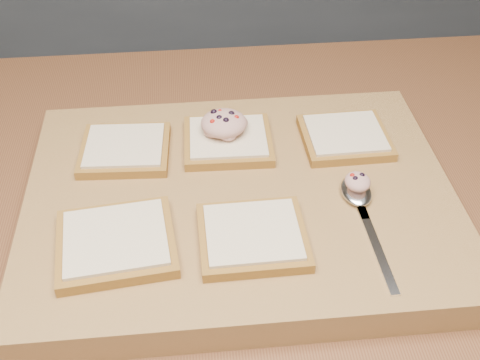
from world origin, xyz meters
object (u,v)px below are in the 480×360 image
Objects in this scene: bread_far_center at (228,140)px; tuna_salad_dollop at (224,123)px; spoon at (359,199)px; cutting_board at (240,202)px.

tuna_salad_dollop is at bearing 117.48° from bread_far_center.
spoon is at bearing -40.96° from bread_far_center.
spoon reaches higher than cutting_board.
bread_far_center reaches higher than cutting_board.
cutting_board is at bearing -85.48° from bread_far_center.
tuna_salad_dollop is at bearing 138.04° from spoon.
bread_far_center is at bearing 94.52° from cutting_board.
cutting_board is at bearing -83.32° from tuna_salad_dollop.
bread_far_center is at bearing -62.52° from tuna_salad_dollop.
cutting_board is at bearing 165.30° from spoon.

